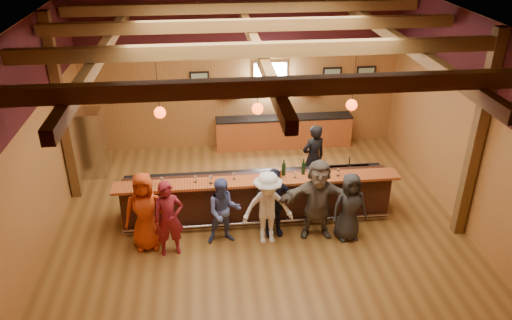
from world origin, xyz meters
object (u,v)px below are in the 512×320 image
at_px(stainless_fridge, 91,143).
at_px(ice_bucket, 277,173).
at_px(bar_counter, 257,195).
at_px(customer_brown, 318,199).
at_px(customer_orange, 145,211).
at_px(customer_navy, 273,202).
at_px(customer_dark, 349,207).
at_px(customer_denim, 224,211).
at_px(customer_white, 268,208).
at_px(back_bar_cabinet, 284,132).
at_px(bartender, 313,158).
at_px(customer_redvest, 169,219).
at_px(bottle_a, 284,169).

height_order(stainless_fridge, ice_bucket, stainless_fridge).
bearing_deg(bar_counter, customer_brown, -38.56).
relative_size(customer_orange, customer_navy, 1.07).
xyz_separation_m(stainless_fridge, customer_dark, (5.95, -3.56, -0.13)).
relative_size(customer_denim, customer_white, 0.91).
distance_m(back_bar_cabinet, bartender, 2.61).
bearing_deg(customer_denim, customer_redvest, -170.12).
height_order(back_bar_cabinet, customer_dark, customer_dark).
bearing_deg(stainless_fridge, bar_counter, -30.76).
bearing_deg(customer_brown, customer_denim, -173.34).
height_order(stainless_fridge, customer_navy, stainless_fridge).
bearing_deg(customer_redvest, bartender, 23.74).
relative_size(customer_navy, bartender, 0.92).
height_order(stainless_fridge, customer_white, stainless_fridge).
height_order(back_bar_cabinet, bottle_a, bottle_a).
bearing_deg(bottle_a, customer_denim, -150.31).
bearing_deg(bartender, customer_navy, 34.41).
relative_size(customer_brown, customer_dark, 1.17).
bearing_deg(ice_bucket, customer_brown, -39.97).
xyz_separation_m(customer_redvest, customer_dark, (3.77, 0.12, -0.06)).
distance_m(customer_redvest, customer_brown, 3.13).
bearing_deg(ice_bucket, bar_counter, 144.35).
bearing_deg(back_bar_cabinet, customer_denim, -113.82).
xyz_separation_m(stainless_fridge, customer_redvest, (2.18, -3.68, -0.07)).
height_order(customer_white, customer_brown, customer_brown).
height_order(stainless_fridge, bartender, stainless_fridge).
height_order(bar_counter, customer_white, customer_white).
distance_m(bar_counter, customer_brown, 1.56).
bearing_deg(customer_redvest, ice_bucket, 12.70).
relative_size(customer_redvest, customer_dark, 1.07).
height_order(bar_counter, back_bar_cabinet, bar_counter).
bearing_deg(bar_counter, customer_dark, -31.15).
bearing_deg(customer_dark, customer_navy, 163.63).
distance_m(customer_redvest, bartender, 4.11).
bearing_deg(ice_bucket, stainless_fridge, 148.78).
bearing_deg(bartender, customer_dark, 78.12).
bearing_deg(bar_counter, bartender, 33.83).
bearing_deg(bar_counter, customer_white, -84.84).
height_order(customer_redvest, customer_white, same).
relative_size(customer_orange, bartender, 0.98).
bearing_deg(back_bar_cabinet, bartender, -82.86).
bearing_deg(customer_brown, bar_counter, 147.67).
distance_m(customer_dark, bartender, 2.15).
bearing_deg(customer_white, bottle_a, 58.83).
height_order(customer_denim, customer_navy, customer_navy).
xyz_separation_m(bar_counter, customer_orange, (-2.43, -0.96, 0.34)).
height_order(bar_counter, customer_navy, customer_navy).
bearing_deg(customer_brown, ice_bucket, 146.27).
height_order(customer_brown, bottle_a, customer_brown).
bearing_deg(bartender, bottle_a, 30.69).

